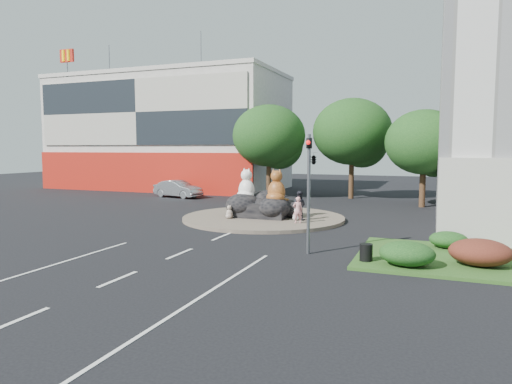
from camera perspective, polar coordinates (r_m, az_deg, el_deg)
ground at (r=19.55m, az=-9.50°, el=-7.64°), size 120.00×120.00×0.00m
roundabout_island at (r=28.41m, az=0.94°, el=-3.25°), size 10.00×10.00×0.20m
rock_plinth at (r=28.33m, az=0.94°, el=-2.15°), size 3.20×2.60×0.90m
shophouse_block at (r=52.29m, az=-10.80°, el=7.33°), size 25.20×12.30×17.40m
grass_verge at (r=19.90m, az=27.38°, el=-7.78°), size 10.00×6.00×0.12m
tree_left at (r=40.77m, az=1.74°, el=6.66°), size 6.46×6.46×8.27m
tree_mid at (r=40.94m, az=12.04°, el=6.97°), size 6.84×6.84×8.76m
tree_right at (r=36.37m, az=20.36°, el=5.48°), size 5.70×5.70×7.30m
hedge_near_green at (r=17.74m, az=18.36°, el=-7.32°), size 2.00×1.60×0.90m
hedge_red at (r=18.76m, az=26.23°, el=-6.78°), size 2.20×1.76×0.99m
hedge_back_green at (r=21.47m, az=22.94°, el=-5.51°), size 1.60×1.28×0.72m
traffic_light at (r=18.92m, az=6.91°, el=3.04°), size 0.44×1.24×5.00m
street_lamp at (r=24.47m, az=28.57°, el=5.15°), size 2.34×0.22×8.06m
cat_white at (r=28.60m, az=-1.19°, el=0.94°), size 1.58×1.49×2.10m
cat_tabby at (r=27.51m, az=2.58°, el=0.75°), size 1.32×1.17×2.09m
kitten_calico at (r=27.54m, az=-3.34°, el=-2.46°), size 0.53×0.47×0.83m
kitten_white at (r=26.91m, az=5.03°, el=-2.77°), size 0.57×0.56×0.73m
pedestrian_pink at (r=25.86m, az=5.24°, el=-2.24°), size 0.65×0.59×1.50m
pedestrian_dark at (r=26.94m, az=5.40°, el=-1.69°), size 0.89×0.73×1.72m
parked_car at (r=41.61m, az=-9.73°, el=0.38°), size 4.91×2.56×1.54m
litter_bin at (r=18.09m, az=13.59°, el=-7.34°), size 0.56×0.56×0.66m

